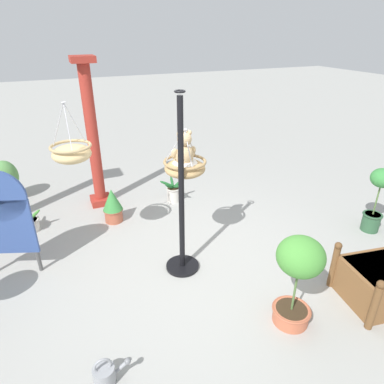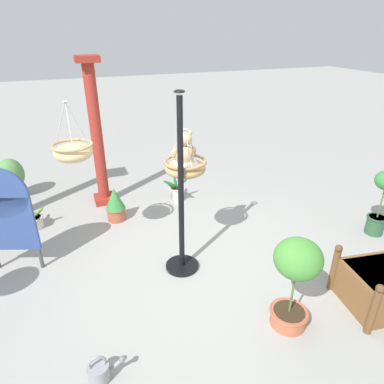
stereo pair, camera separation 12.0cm
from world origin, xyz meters
name	(u,v)px [view 1 (the left image)]	position (x,y,z in m)	size (l,w,h in m)	color
ground_plane	(196,264)	(0.00, 0.00, 0.00)	(40.00, 40.00, 0.00)	#9E9E99
display_pole_central	(182,222)	(-0.19, 0.02, 0.71)	(0.44, 0.44, 2.32)	black
hanging_basket_with_teddy	(185,167)	(-0.04, 0.27, 1.34)	(0.54, 0.54, 0.61)	tan
teddy_bear	(184,151)	(-0.04, 0.30, 1.54)	(0.32, 0.29, 0.46)	tan
hanging_basket_left_high	(72,153)	(-1.33, 0.78, 1.54)	(0.50, 0.50, 0.74)	tan
greenhouse_pillar_left	(93,139)	(-0.88, 2.34, 1.22)	(0.37, 0.37, 2.53)	#9E2D23
wooden_planter_box	(380,282)	(1.70, -1.43, 0.25)	(0.95, 0.89, 0.64)	brown
potted_plant_fern_front	(173,192)	(0.37, 1.90, 0.18)	(0.47, 0.48, 0.42)	beige
potted_plant_flowering_red	(378,197)	(2.89, -0.28, 0.59)	(0.34, 0.34, 1.05)	#2D5638
potted_plant_tall_leafy	(5,179)	(-2.43, 3.15, 0.42)	(0.47, 0.47, 0.77)	#AD563D
potted_plant_bushy_green	(298,272)	(0.55, -1.31, 0.67)	(0.48, 0.48, 1.07)	#BC6042
potted_plant_small_succulent	(113,205)	(-0.79, 1.60, 0.30)	(0.33, 0.33, 0.58)	#AD563D
potted_plant_conical_shrub	(29,223)	(-2.08, 1.84, 0.13)	(0.44, 0.45, 0.35)	beige
display_sign_board	(4,215)	(-2.22, 0.81, 0.85)	(0.63, 0.27, 1.44)	#334C8C
watering_can	(105,374)	(-1.44, -1.23, 0.10)	(0.35, 0.20, 0.30)	gray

